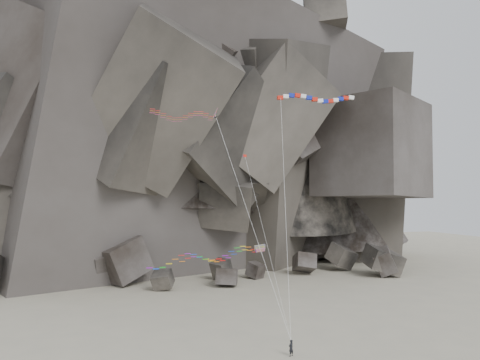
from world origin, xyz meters
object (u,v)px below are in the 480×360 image
object	(u,v)px
delta_kite	(180,115)
banner_kite	(316,99)
pennant_kite	(255,199)
parafoil_kite	(202,257)
kite_flyer	(291,347)

from	to	relation	value
delta_kite	banner_kite	world-z (taller)	banner_kite
banner_kite	pennant_kite	size ratio (longest dim) A/B	1.41
parafoil_kite	pennant_kite	world-z (taller)	pennant_kite
delta_kite	pennant_kite	distance (m)	13.18
delta_kite	parafoil_kite	size ratio (longest dim) A/B	1.76
banner_kite	parafoil_kite	bearing A→B (deg)	-158.19
kite_flyer	delta_kite	xyz separation A→B (m)	(-10.05, 8.20, 24.72)
banner_kite	parafoil_kite	world-z (taller)	banner_kite
delta_kite	banner_kite	distance (m)	18.89
banner_kite	pennant_kite	distance (m)	16.26
delta_kite	pennant_kite	size ratio (longest dim) A/B	1.26
parafoil_kite	kite_flyer	bearing A→B (deg)	-45.59
pennant_kite	parafoil_kite	bearing A→B (deg)	171.16
kite_flyer	parafoil_kite	xyz separation A→B (m)	(-7.83, 6.71, 8.64)
banner_kite	delta_kite	bearing A→B (deg)	-164.25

